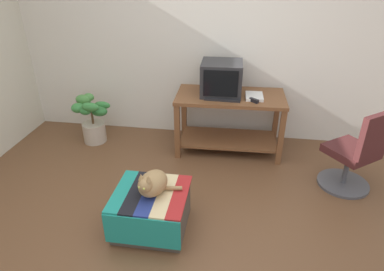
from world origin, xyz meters
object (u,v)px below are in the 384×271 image
(desk, at_px, (230,113))
(tv_monitor, at_px, (221,79))
(book, at_px, (254,96))
(potted_plant, at_px, (92,121))
(ottoman_with_blanket, at_px, (151,210))
(stapler, at_px, (254,100))
(keyboard, at_px, (223,98))
(office_chair, at_px, (355,156))
(cat, at_px, (152,183))

(desk, height_order, tv_monitor, tv_monitor)
(book, distance_m, potted_plant, 2.04)
(desk, relative_size, book, 4.91)
(ottoman_with_blanket, distance_m, potted_plant, 1.83)
(ottoman_with_blanket, distance_m, stapler, 1.66)
(keyboard, relative_size, ottoman_with_blanket, 0.64)
(tv_monitor, relative_size, keyboard, 1.18)
(keyboard, distance_m, potted_plant, 1.70)
(office_chair, bearing_deg, ottoman_with_blanket, -12.44)
(potted_plant, bearing_deg, desk, 2.05)
(office_chair, distance_m, stapler, 1.16)
(tv_monitor, xyz_separation_m, stapler, (0.38, -0.21, -0.16))
(keyboard, bearing_deg, book, 18.79)
(desk, distance_m, tv_monitor, 0.43)
(keyboard, bearing_deg, stapler, -3.19)
(potted_plant, bearing_deg, office_chair, -10.61)
(office_chair, bearing_deg, keyboard, -56.77)
(desk, bearing_deg, ottoman_with_blanket, -112.99)
(tv_monitor, distance_m, keyboard, 0.25)
(cat, distance_m, stapler, 1.58)
(potted_plant, xyz_separation_m, office_chair, (3.01, -0.56, 0.10))
(ottoman_with_blanket, height_order, cat, cat)
(cat, bearing_deg, tv_monitor, 90.39)
(tv_monitor, height_order, cat, tv_monitor)
(office_chair, xyz_separation_m, stapler, (-1.02, 0.45, 0.35))
(desk, xyz_separation_m, cat, (-0.56, -1.50, -0.01))
(ottoman_with_blanket, bearing_deg, office_chair, 24.95)
(tv_monitor, bearing_deg, office_chair, -26.74)
(desk, distance_m, stapler, 0.40)
(potted_plant, height_order, office_chair, office_chair)
(tv_monitor, bearing_deg, desk, -15.52)
(desk, xyz_separation_m, potted_plant, (-1.72, -0.06, -0.20))
(office_chair, bearing_deg, cat, -12.02)
(desk, relative_size, office_chair, 1.43)
(book, relative_size, potted_plant, 0.43)
(ottoman_with_blanket, relative_size, office_chair, 0.70)
(cat, height_order, stapler, stapler)
(ottoman_with_blanket, bearing_deg, tv_monitor, 72.90)
(office_chair, bearing_deg, desk, -63.38)
(tv_monitor, relative_size, stapler, 4.30)
(ottoman_with_blanket, xyz_separation_m, potted_plant, (-1.14, 1.43, 0.10))
(desk, height_order, office_chair, office_chair)
(keyboard, xyz_separation_m, ottoman_with_blanket, (-0.50, -1.35, -0.54))
(keyboard, distance_m, office_chair, 1.49)
(keyboard, relative_size, potted_plant, 0.66)
(cat, distance_m, office_chair, 2.04)
(desk, bearing_deg, office_chair, -27.67)
(book, bearing_deg, stapler, -94.30)
(potted_plant, bearing_deg, stapler, -3.32)
(keyboard, distance_m, ottoman_with_blanket, 1.53)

